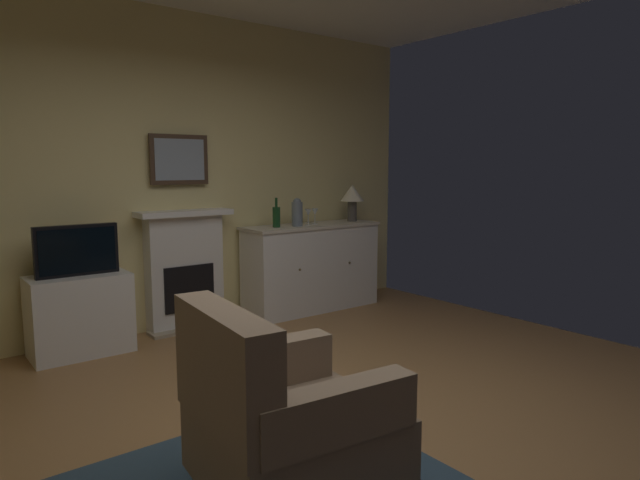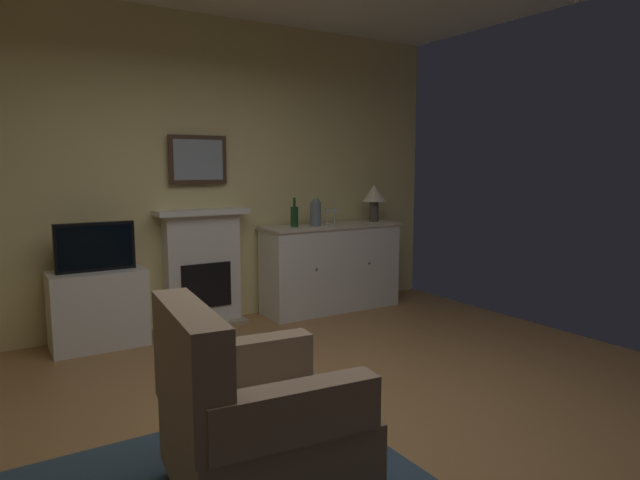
# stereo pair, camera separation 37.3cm
# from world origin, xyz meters

# --- Properties ---
(ground_plane) EXTENTS (5.80, 5.24, 0.10)m
(ground_plane) POSITION_xyz_m (0.00, 0.00, -0.05)
(ground_plane) COLOR #9E7042
(ground_plane) RESTS_ON ground
(wall_rear) EXTENTS (5.80, 0.06, 2.88)m
(wall_rear) POSITION_xyz_m (0.00, 2.59, 1.44)
(wall_rear) COLOR #EAD68C
(wall_rear) RESTS_ON ground_plane
(fireplace_unit) EXTENTS (0.87, 0.30, 1.10)m
(fireplace_unit) POSITION_xyz_m (0.19, 2.46, 0.55)
(fireplace_unit) COLOR white
(fireplace_unit) RESTS_ON ground_plane
(framed_picture) EXTENTS (0.55, 0.04, 0.45)m
(framed_picture) POSITION_xyz_m (0.19, 2.51, 1.56)
(framed_picture) COLOR #473323
(sideboard_cabinet) EXTENTS (1.49, 0.49, 0.90)m
(sideboard_cabinet) POSITION_xyz_m (1.52, 2.28, 0.45)
(sideboard_cabinet) COLOR white
(sideboard_cabinet) RESTS_ON ground_plane
(table_lamp) EXTENTS (0.26, 0.26, 0.40)m
(table_lamp) POSITION_xyz_m (2.08, 2.28, 1.18)
(table_lamp) COLOR #4C4742
(table_lamp) RESTS_ON sideboard_cabinet
(wine_bottle) EXTENTS (0.08, 0.08, 0.29)m
(wine_bottle) POSITION_xyz_m (1.08, 2.28, 1.01)
(wine_bottle) COLOR #193F1E
(wine_bottle) RESTS_ON sideboard_cabinet
(wine_glass_left) EXTENTS (0.07, 0.07, 0.16)m
(wine_glass_left) POSITION_xyz_m (1.45, 2.25, 1.02)
(wine_glass_left) COLOR silver
(wine_glass_left) RESTS_ON sideboard_cabinet
(wine_glass_center) EXTENTS (0.07, 0.07, 0.16)m
(wine_glass_center) POSITION_xyz_m (1.56, 2.28, 1.02)
(wine_glass_center) COLOR silver
(wine_glass_center) RESTS_ON sideboard_cabinet
(vase_decorative) EXTENTS (0.11, 0.11, 0.28)m
(vase_decorative) POSITION_xyz_m (1.30, 2.23, 1.04)
(vase_decorative) COLOR slate
(vase_decorative) RESTS_ON sideboard_cabinet
(tv_cabinet) EXTENTS (0.75, 0.42, 0.64)m
(tv_cabinet) POSITION_xyz_m (-0.78, 2.30, 0.32)
(tv_cabinet) COLOR white
(tv_cabinet) RESTS_ON ground_plane
(tv_set) EXTENTS (0.62, 0.07, 0.40)m
(tv_set) POSITION_xyz_m (-0.78, 2.28, 0.84)
(tv_set) COLOR black
(tv_set) RESTS_ON tv_cabinet
(armchair) EXTENTS (0.88, 0.85, 0.92)m
(armchair) POSITION_xyz_m (-0.63, -0.35, 0.38)
(armchair) COLOR #8C7259
(armchair) RESTS_ON ground_plane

